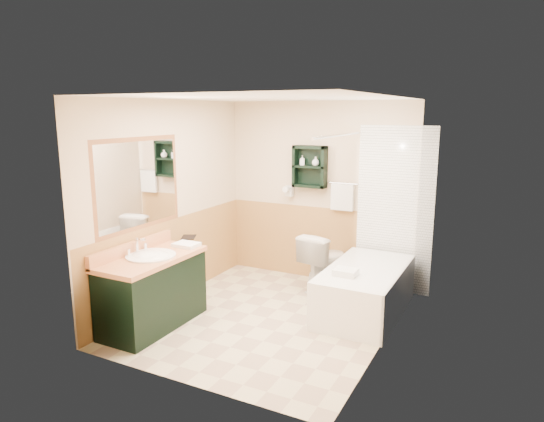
% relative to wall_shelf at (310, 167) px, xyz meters
% --- Properties ---
extents(floor, '(3.00, 3.00, 0.00)m').
position_rel_wall_shelf_xyz_m(floor, '(0.10, -1.41, -1.55)').
color(floor, beige).
rests_on(floor, ground).
extents(back_wall, '(2.60, 0.04, 2.40)m').
position_rel_wall_shelf_xyz_m(back_wall, '(0.10, 0.11, -0.35)').
color(back_wall, beige).
rests_on(back_wall, ground).
extents(left_wall, '(0.04, 3.00, 2.40)m').
position_rel_wall_shelf_xyz_m(left_wall, '(-1.22, -1.41, -0.35)').
color(left_wall, beige).
rests_on(left_wall, ground).
extents(right_wall, '(0.04, 3.00, 2.40)m').
position_rel_wall_shelf_xyz_m(right_wall, '(1.42, -1.41, -0.35)').
color(right_wall, beige).
rests_on(right_wall, ground).
extents(ceiling, '(2.60, 3.00, 0.04)m').
position_rel_wall_shelf_xyz_m(ceiling, '(0.10, -1.41, 0.87)').
color(ceiling, white).
rests_on(ceiling, back_wall).
extents(wainscot_left, '(2.98, 2.98, 1.00)m').
position_rel_wall_shelf_xyz_m(wainscot_left, '(-1.19, -1.41, -1.05)').
color(wainscot_left, tan).
rests_on(wainscot_left, left_wall).
extents(wainscot_back, '(2.58, 2.58, 1.00)m').
position_rel_wall_shelf_xyz_m(wainscot_back, '(0.10, 0.08, -1.05)').
color(wainscot_back, tan).
rests_on(wainscot_back, back_wall).
extents(mirror_frame, '(1.30, 1.30, 1.00)m').
position_rel_wall_shelf_xyz_m(mirror_frame, '(-1.17, -1.96, -0.05)').
color(mirror_frame, brown).
rests_on(mirror_frame, left_wall).
extents(mirror_glass, '(1.20, 1.20, 0.90)m').
position_rel_wall_shelf_xyz_m(mirror_glass, '(-1.17, -1.96, -0.05)').
color(mirror_glass, white).
rests_on(mirror_glass, left_wall).
extents(tile_right, '(1.50, 1.50, 2.10)m').
position_rel_wall_shelf_xyz_m(tile_right, '(1.38, -0.66, -0.50)').
color(tile_right, white).
rests_on(tile_right, right_wall).
extents(tile_back, '(0.95, 0.95, 2.10)m').
position_rel_wall_shelf_xyz_m(tile_back, '(1.13, 0.07, -0.50)').
color(tile_back, white).
rests_on(tile_back, back_wall).
extents(tile_accent, '(1.50, 1.50, 0.10)m').
position_rel_wall_shelf_xyz_m(tile_accent, '(1.37, -0.66, 0.35)').
color(tile_accent, '#154C35').
rests_on(tile_accent, right_wall).
extents(wall_shelf, '(0.45, 0.15, 0.55)m').
position_rel_wall_shelf_xyz_m(wall_shelf, '(0.00, 0.00, 0.00)').
color(wall_shelf, black).
rests_on(wall_shelf, back_wall).
extents(hair_dryer, '(0.10, 0.24, 0.18)m').
position_rel_wall_shelf_xyz_m(hair_dryer, '(-0.30, 0.02, -0.35)').
color(hair_dryer, silver).
rests_on(hair_dryer, back_wall).
extents(towel_bar, '(0.40, 0.06, 0.40)m').
position_rel_wall_shelf_xyz_m(towel_bar, '(0.45, 0.04, -0.20)').
color(towel_bar, white).
rests_on(towel_bar, back_wall).
extents(curtain_rod, '(0.03, 1.60, 0.03)m').
position_rel_wall_shelf_xyz_m(curtain_rod, '(0.63, -0.66, 0.45)').
color(curtain_rod, silver).
rests_on(curtain_rod, back_wall).
extents(shower_curtain, '(1.05, 1.05, 1.70)m').
position_rel_wall_shelf_xyz_m(shower_curtain, '(0.63, -0.48, -0.40)').
color(shower_curtain, beige).
rests_on(shower_curtain, curtain_rod).
extents(vanity, '(0.59, 1.22, 0.77)m').
position_rel_wall_shelf_xyz_m(vanity, '(-0.89, -2.13, -1.16)').
color(vanity, black).
rests_on(vanity, ground).
extents(bathtub, '(0.80, 1.50, 0.53)m').
position_rel_wall_shelf_xyz_m(bathtub, '(1.03, -0.77, -1.28)').
color(bathtub, white).
rests_on(bathtub, ground).
extents(toilet, '(0.56, 0.82, 0.74)m').
position_rel_wall_shelf_xyz_m(toilet, '(0.33, -0.25, -1.18)').
color(toilet, white).
rests_on(toilet, ground).
extents(counter_towel, '(0.27, 0.21, 0.04)m').
position_rel_wall_shelf_xyz_m(counter_towel, '(-0.79, -1.65, -0.76)').
color(counter_towel, white).
rests_on(counter_towel, vanity).
extents(vanity_book, '(0.15, 0.09, 0.21)m').
position_rel_wall_shelf_xyz_m(vanity_book, '(-1.06, -1.39, -0.67)').
color(vanity_book, black).
rests_on(vanity_book, vanity).
extents(tub_towel, '(0.24, 0.20, 0.07)m').
position_rel_wall_shelf_xyz_m(tub_towel, '(0.90, -1.11, -0.98)').
color(tub_towel, white).
rests_on(tub_towel, bathtub).
extents(soap_bottle_a, '(0.10, 0.14, 0.06)m').
position_rel_wall_shelf_xyz_m(soap_bottle_a, '(-0.10, -0.01, 0.04)').
color(soap_bottle_a, white).
rests_on(soap_bottle_a, wall_shelf).
extents(soap_bottle_b, '(0.10, 0.12, 0.09)m').
position_rel_wall_shelf_xyz_m(soap_bottle_b, '(0.09, -0.01, 0.06)').
color(soap_bottle_b, white).
rests_on(soap_bottle_b, wall_shelf).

